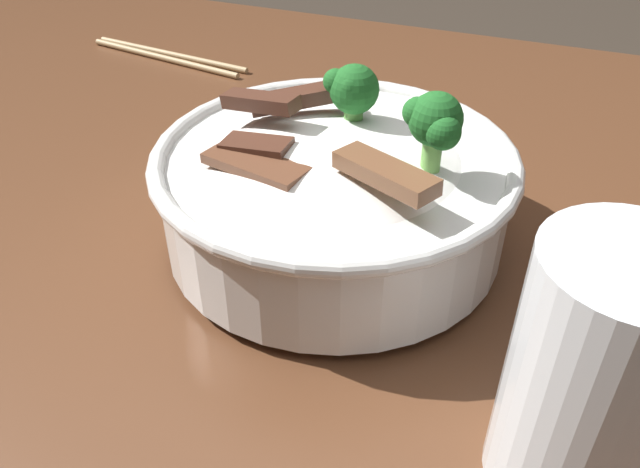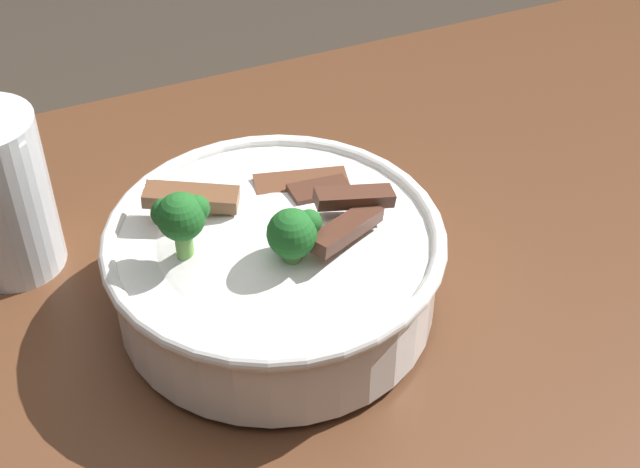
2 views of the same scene
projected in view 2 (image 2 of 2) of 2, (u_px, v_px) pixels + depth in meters
dining_table at (315, 467)px, 0.75m from camera, size 1.59×0.84×0.82m
rice_bowl at (278, 261)px, 0.70m from camera, size 0.25×0.25×0.13m
drinking_glass at (3, 205)px, 0.73m from camera, size 0.08×0.08×0.14m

